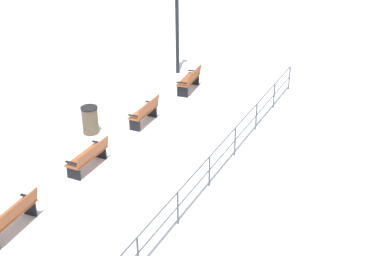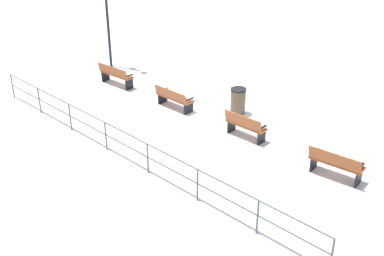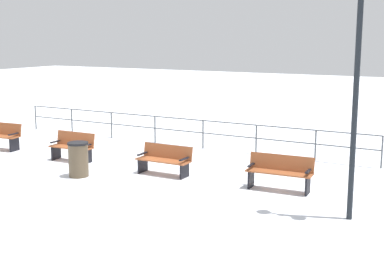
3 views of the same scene
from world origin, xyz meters
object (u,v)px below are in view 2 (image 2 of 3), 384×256
at_px(bench_fourth, 115,75).
at_px(bench_third, 174,98).
at_px(bench_nearest, 336,164).
at_px(trash_bin, 238,101).
at_px(bench_second, 245,125).

bearing_deg(bench_fourth, bench_third, -92.11).
distance_m(bench_nearest, trash_bin, 4.99).
distance_m(bench_fourth, trash_bin, 5.53).
bearing_deg(trash_bin, bench_second, -133.94).
bearing_deg(trash_bin, bench_third, 124.08).
relative_size(bench_nearest, bench_fourth, 0.95).
height_order(bench_fourth, trash_bin, trash_bin).
relative_size(bench_fourth, trash_bin, 1.75).
relative_size(bench_nearest, bench_second, 1.11).
bearing_deg(bench_fourth, bench_nearest, -93.84).
xyz_separation_m(bench_second, trash_bin, (1.34, 1.39, 0.02)).
height_order(bench_second, trash_bin, trash_bin).
relative_size(bench_third, bench_fourth, 0.93).
height_order(bench_second, bench_third, bench_second).
distance_m(bench_nearest, bench_fourth, 10.11).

